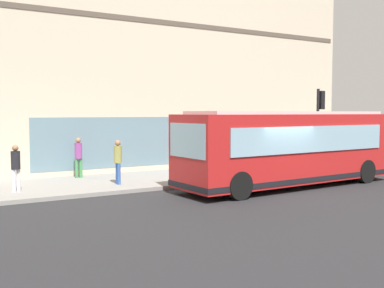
{
  "coord_description": "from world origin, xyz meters",
  "views": [
    {
      "loc": [
        -13.28,
        11.75,
        3.02
      ],
      "look_at": [
        3.11,
        1.97,
        1.72
      ],
      "focal_mm": 43.24,
      "sensor_mm": 36.0,
      "label": 1
    }
  ],
  "objects": [
    {
      "name": "pedestrian_by_light_pole",
      "position": [
        4.14,
        8.74,
        1.14
      ],
      "size": [
        0.32,
        0.32,
        1.71
      ],
      "color": "silver",
      "rests_on": "sidewalk_curb"
    },
    {
      "name": "ground",
      "position": [
        0.0,
        0.0,
        0.0
      ],
      "size": [
        120.0,
        120.0,
        0.0
      ],
      "primitive_type": "plane",
      "color": "#262628"
    },
    {
      "name": "pedestrian_near_building_entrance",
      "position": [
        3.57,
        -6.67,
        1.08
      ],
      "size": [
        0.32,
        0.32,
        1.62
      ],
      "color": "#8C3F8C",
      "rests_on": "sidewalk_curb"
    },
    {
      "name": "sidewalk_curb",
      "position": [
        4.98,
        0.0,
        0.07
      ],
      "size": [
        4.76,
        40.0,
        0.15
      ],
      "primitive_type": "cube",
      "color": "gray",
      "rests_on": "ground"
    },
    {
      "name": "pedestrian_walking_along_curb",
      "position": [
        6.63,
        5.69,
        1.17
      ],
      "size": [
        0.32,
        0.32,
        1.77
      ],
      "color": "#3F8C4C",
      "rests_on": "sidewalk_curb"
    },
    {
      "name": "fire_hydrant",
      "position": [
        4.37,
        1.72,
        0.51
      ],
      "size": [
        0.35,
        0.35,
        0.74
      ],
      "color": "gold",
      "rests_on": "sidewalk_curb"
    },
    {
      "name": "city_bus_nearside",
      "position": [
        0.79,
        -1.27,
        1.55
      ],
      "size": [
        3.05,
        10.16,
        3.07
      ],
      "color": "red",
      "rests_on": "ground"
    },
    {
      "name": "traffic_light_near_corner",
      "position": [
        3.03,
        -5.29,
        2.96
      ],
      "size": [
        0.32,
        0.49,
        4.03
      ],
      "color": "black",
      "rests_on": "sidewalk_curb"
    },
    {
      "name": "building_corner",
      "position": [
        10.9,
        0.0,
        6.79
      ],
      "size": [
        7.13,
        21.71,
        13.6
      ],
      "color": "beige",
      "rests_on": "ground"
    },
    {
      "name": "pedestrian_near_hydrant",
      "position": [
        4.02,
        4.88,
        1.17
      ],
      "size": [
        0.32,
        0.32,
        1.77
      ],
      "color": "#3359A5",
      "rests_on": "sidewalk_curb"
    }
  ]
}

